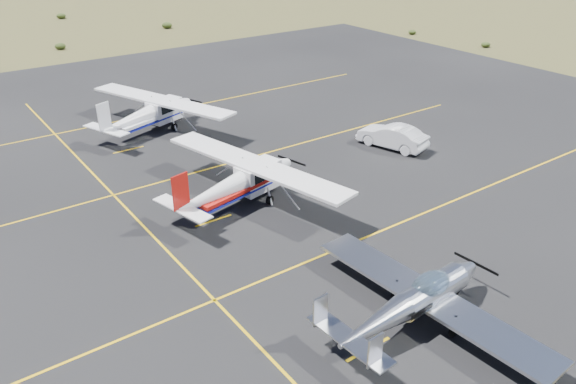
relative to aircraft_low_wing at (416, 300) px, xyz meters
name	(u,v)px	position (x,y,z in m)	size (l,w,h in m)	color
ground	(363,272)	(0.70, 3.46, -1.06)	(1600.00, 1600.00, 0.00)	#383D1C
apron	(270,208)	(0.70, 10.46, -1.06)	(72.00, 72.00, 0.02)	black
aircraft_low_wing	(416,300)	(0.00, 0.00, 0.00)	(7.31, 10.18, 2.21)	#BABCC1
aircraft_cessna	(239,182)	(-0.40, 11.63, 0.27)	(7.59, 11.83, 2.99)	white
aircraft_plain	(149,113)	(0.19, 24.14, 0.28)	(8.38, 11.67, 3.01)	white
sedan	(392,136)	(11.48, 12.59, -0.31)	(1.56, 4.48, 1.48)	white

